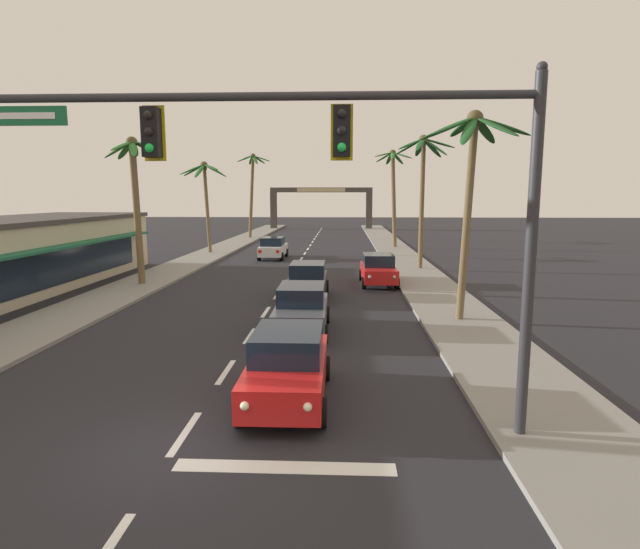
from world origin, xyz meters
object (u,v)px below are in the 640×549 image
palm_right_third (423,171)px  palm_right_second (471,163)px  sedan_lead_at_stop_bar (288,365)px  sedan_parked_nearest_kerb (378,269)px  sedan_oncoming_far (273,248)px  palm_left_second (135,184)px  sedan_third_in_queue (302,309)px  sedan_fifth_in_queue (308,280)px  palm_left_farthest (252,181)px  palm_right_farthest (393,181)px  palm_left_third (205,184)px  town_gateway_arch (321,202)px  traffic_signal_mast (349,172)px

palm_right_third → palm_right_second: bearing=-91.5°
sedan_lead_at_stop_bar → sedan_parked_nearest_kerb: 16.73m
sedan_oncoming_far → palm_left_second: 14.49m
sedan_third_in_queue → sedan_parked_nearest_kerb: size_ratio=1.00×
sedan_fifth_in_queue → palm_left_farthest: bearing=104.0°
palm_right_farthest → palm_left_third: bearing=-162.0°
sedan_fifth_in_queue → town_gateway_arch: size_ratio=0.30×
traffic_signal_mast → palm_left_second: size_ratio=1.40×
sedan_oncoming_far → palm_left_third: size_ratio=0.58×
sedan_lead_at_stop_bar → palm_left_farthest: bearing=100.8°
sedan_third_in_queue → sedan_oncoming_far: (-3.96, 21.74, 0.00)m
traffic_signal_mast → palm_right_third: size_ratio=1.28×
palm_right_third → palm_left_third: bearing=151.3°
traffic_signal_mast → sedan_lead_at_stop_bar: bearing=127.7°
traffic_signal_mast → sedan_parked_nearest_kerb: bearing=84.2°
palm_left_third → palm_right_second: size_ratio=0.97×
sedan_lead_at_stop_bar → palm_left_second: 18.79m
traffic_signal_mast → palm_left_second: palm_left_second is taller
sedan_oncoming_far → town_gateway_arch: town_gateway_arch is taller
palm_left_second → palm_right_third: (16.09, 6.72, 0.94)m
traffic_signal_mast → sedan_third_in_queue: traffic_signal_mast is taller
palm_right_farthest → sedan_third_in_queue: bearing=-101.3°
palm_left_third → palm_right_second: palm_right_second is taller
traffic_signal_mast → palm_left_farthest: size_ratio=1.16×
sedan_lead_at_stop_bar → traffic_signal_mast: bearing=-52.3°
traffic_signal_mast → palm_left_second: (-11.11, 17.23, 0.20)m
palm_right_second → palm_right_farthest: bearing=90.3°
traffic_signal_mast → sedan_oncoming_far: bearing=100.5°
palm_left_second → palm_left_third: (-0.45, 15.78, 0.35)m
sedan_lead_at_stop_bar → palm_right_second: 11.21m
palm_left_third → palm_right_second: bearing=-55.2°
sedan_fifth_in_queue → palm_right_farthest: (6.25, 23.96, 5.36)m
traffic_signal_mast → palm_left_second: bearing=122.8°
sedan_fifth_in_queue → town_gateway_arch: 52.20m
palm_left_farthest → sedan_fifth_in_queue: bearing=-76.0°
sedan_lead_at_stop_bar → sedan_third_in_queue: same height
sedan_lead_at_stop_bar → palm_left_second: bearing=122.2°
sedan_fifth_in_queue → palm_right_farthest: bearing=75.4°
traffic_signal_mast → town_gateway_arch: (-3.33, 66.34, -1.28)m
sedan_oncoming_far → palm_left_farthest: bearing=104.3°
sedan_fifth_in_queue → town_gateway_arch: town_gateway_arch is taller
traffic_signal_mast → palm_left_third: 34.98m
town_gateway_arch → palm_left_farthest: bearing=-111.9°
sedan_third_in_queue → palm_right_third: bearing=67.6°
traffic_signal_mast → palm_right_second: size_ratio=1.40×
sedan_parked_nearest_kerb → palm_right_farthest: (2.64, 20.00, 5.36)m
sedan_third_in_queue → sedan_fifth_in_queue: 6.23m
sedan_fifth_in_queue → town_gateway_arch: bearing=91.7°
sedan_lead_at_stop_bar → palm_left_third: bearing=108.0°
sedan_oncoming_far → palm_right_farthest: size_ratio=0.50×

